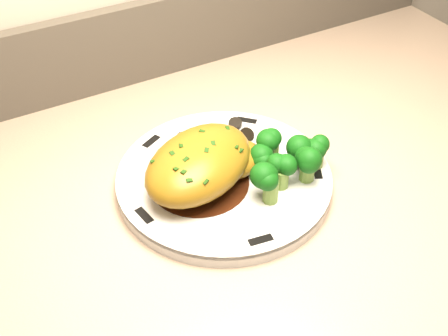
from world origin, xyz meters
TOP-DOWN VIEW (x-y plane):
  - plate at (0.84, 1.72)m, footprint 0.28×0.28m
  - rim_accent_0 at (0.92, 1.80)m, footprint 0.03×0.03m
  - rim_accent_1 at (0.79, 1.82)m, footprint 0.03×0.02m
  - rim_accent_2 at (0.73, 1.70)m, footprint 0.01×0.03m
  - rim_accent_3 at (0.82, 1.61)m, footprint 0.03×0.01m
  - rim_accent_4 at (0.94, 1.67)m, footprint 0.02×0.03m
  - gravy_pool at (0.81, 1.72)m, footprint 0.12×0.12m
  - chicken_breast at (0.81, 1.72)m, footprint 0.18×0.15m
  - mushroom_pile at (0.86, 1.78)m, footprint 0.07×0.06m
  - broccoli_florets at (0.90, 1.68)m, footprint 0.11×0.08m

SIDE VIEW (x-z plane):
  - plate at x=0.84m, z-range 0.92..0.93m
  - rim_accent_0 at x=0.92m, z-range 0.93..0.93m
  - rim_accent_1 at x=0.79m, z-range 0.93..0.93m
  - rim_accent_2 at x=0.73m, z-range 0.93..0.93m
  - rim_accent_3 at x=0.82m, z-range 0.93..0.93m
  - rim_accent_4 at x=0.94m, z-range 0.93..0.93m
  - gravy_pool at x=0.81m, z-range 0.93..0.94m
  - mushroom_pile at x=0.86m, z-range 0.93..0.95m
  - broccoli_florets at x=0.90m, z-range 0.94..0.98m
  - chicken_breast at x=0.81m, z-range 0.93..0.99m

